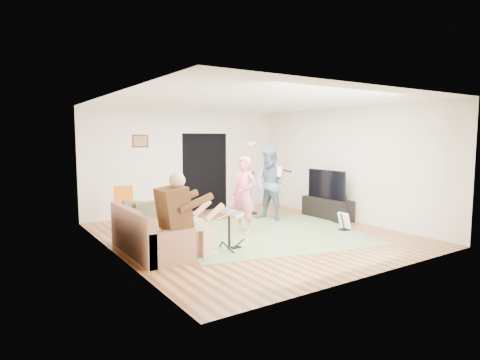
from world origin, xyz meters
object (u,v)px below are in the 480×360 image
Objects in this scene: drum_kit at (229,233)px; torchiere_lamp at (251,165)px; guitar_spare at (344,220)px; sofa at (146,238)px; dining_chair at (125,215)px; television at (326,184)px; guitarist at (271,185)px; singer at (244,195)px; tv_cabinet at (327,208)px.

torchiere_lamp is (2.30, 2.63, 0.97)m from drum_kit.
drum_kit is 2.85m from guitar_spare.
sofa is 1.80m from dining_chair.
drum_kit is 0.92× the size of guitar_spare.
sofa is at bearing 169.97° from guitar_spare.
guitarist is at bearing 154.87° from television.
guitarist reaches higher than drum_kit.
guitarist is (1.22, 0.67, 0.07)m from singer.
tv_cabinet is at bearing 4.95° from sofa.
guitarist is 1.07m from torchiere_lamp.
drum_kit is at bearing -61.64° from singer.
torchiere_lamp is 1.95× the size of dining_chair.
torchiere_lamp is at bearing 126.35° from television.
dining_chair reaches higher than guitar_spare.
tv_cabinet is (4.79, 0.41, -0.01)m from sofa.
sofa is at bearing 153.19° from drum_kit.
singer reaches higher than television.
drum_kit is 3.62m from torchiere_lamp.
drum_kit is at bearing 178.37° from guitar_spare.
sofa is 4.80m from tv_cabinet.
torchiere_lamp reaches higher than sofa.
tv_cabinet is 0.60m from television.
guitar_spare is at bearing -78.54° from torchiere_lamp.
guitar_spare is 4.67m from dining_chair.
guitar_spare is at bearing -1.63° from drum_kit.
singer is 2.03× the size of guitar_spare.
singer reaches higher than tv_cabinet.
sofa is 1.12× the size of guitarist.
drum_kit is 0.39× the size of torchiere_lamp.
dining_chair is 4.77m from television.
guitarist reaches higher than singer.
dining_chair is (-3.94, 2.51, 0.12)m from guitar_spare.
dining_chair reaches higher than sofa.
television reaches higher than guitar_spare.
guitarist is 1.48× the size of television.
dining_chair is at bearing 147.42° from guitar_spare.
sofa is 1.21× the size of singer.
torchiere_lamp reaches higher than dining_chair.
dining_chair reaches higher than drum_kit.
tv_cabinet is (4.59, -1.37, -0.09)m from dining_chair.
tv_cabinet is (0.65, 1.15, 0.02)m from guitar_spare.
tv_cabinet is (1.30, -0.59, -0.62)m from guitarist.
singer is at bearing -128.76° from torchiere_lamp.
torchiere_lamp reaches higher than television.
sofa is at bearing -94.62° from guitarist.
drum_kit is 0.75× the size of dining_chair.
singer is 1.36× the size of television.
torchiere_lamp reaches higher than tv_cabinet.
dining_chair reaches higher than tv_cabinet.
guitarist is (2.20, 1.65, 0.55)m from drum_kit.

